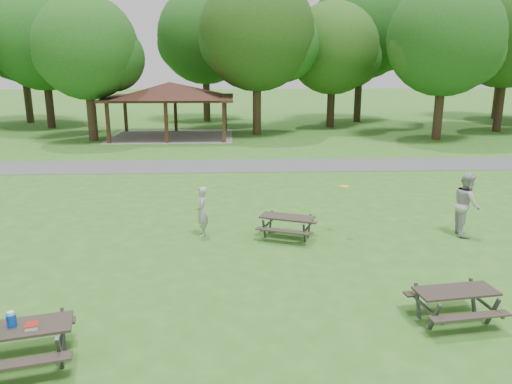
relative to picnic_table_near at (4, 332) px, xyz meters
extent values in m
plane|color=#30691E|center=(3.69, 3.07, -0.75)|extent=(160.00, 160.00, 0.00)
cube|color=#4D4C4F|center=(3.69, 17.07, -0.74)|extent=(120.00, 3.20, 0.02)
cube|color=#321D12|center=(-4.01, 24.37, 0.55)|extent=(0.22, 0.22, 2.60)
cube|color=#3E2816|center=(-4.01, 29.77, 0.55)|extent=(0.22, 0.22, 2.60)
cube|color=#3A1F15|center=(-0.31, 24.37, 0.55)|extent=(0.22, 0.22, 2.60)
cube|color=#341F13|center=(-0.31, 29.77, 0.55)|extent=(0.22, 0.22, 2.60)
cube|color=#382414|center=(3.39, 24.37, 0.55)|extent=(0.22, 0.22, 2.60)
cube|color=#3A1F15|center=(3.39, 29.77, 0.55)|extent=(0.22, 0.22, 2.60)
cube|color=#352015|center=(-0.31, 27.07, 1.93)|extent=(8.60, 6.60, 0.16)
pyramid|color=#321A14|center=(-0.31, 27.07, 2.51)|extent=(7.01, 7.01, 1.00)
cube|color=gray|center=(-0.31, 27.07, -0.73)|extent=(8.40, 6.40, 0.03)
cylinder|color=black|center=(-10.31, 32.07, 1.18)|extent=(0.60, 0.60, 3.85)
sphere|color=#164E16|center=(-10.31, 32.07, 6.03)|extent=(7.80, 7.80, 7.80)
sphere|color=#194614|center=(-8.56, 32.37, 5.25)|extent=(5.07, 5.07, 5.07)
sphere|color=#1C4112|center=(-11.87, 31.87, 5.44)|extent=(4.68, 4.68, 4.68)
cylinder|color=#312216|center=(-5.31, 25.57, 1.00)|extent=(0.60, 0.60, 3.50)
sphere|color=#184C15|center=(-5.31, 25.57, 5.23)|extent=(6.60, 6.60, 6.60)
sphere|color=#154313|center=(-3.83, 25.87, 4.57)|extent=(4.29, 4.29, 4.29)
sphere|color=#194714|center=(-6.63, 25.37, 4.73)|extent=(3.96, 3.96, 3.96)
cylinder|color=#332416|center=(5.69, 28.07, 1.26)|extent=(0.60, 0.60, 4.02)
sphere|color=#1B4012|center=(5.69, 28.07, 6.28)|extent=(8.00, 8.00, 8.00)
sphere|color=#154C15|center=(7.49, 28.37, 5.48)|extent=(5.20, 5.20, 5.20)
sphere|color=#154814|center=(4.09, 27.87, 5.68)|extent=(4.80, 4.80, 4.80)
cylinder|color=black|center=(11.69, 31.57, 0.97)|extent=(0.60, 0.60, 3.43)
sphere|color=#204B15|center=(11.69, 31.57, 5.31)|extent=(7.00, 7.00, 7.00)
sphere|color=#1B4714|center=(13.26, 31.87, 4.61)|extent=(4.55, 4.55, 4.55)
sphere|color=#1A4C15|center=(10.29, 31.37, 4.78)|extent=(4.20, 4.20, 4.20)
cylinder|color=#301F15|center=(17.69, 25.07, 1.14)|extent=(0.60, 0.60, 3.78)
sphere|color=#154614|center=(17.69, 25.07, 5.81)|extent=(7.40, 7.40, 7.40)
sphere|color=#1D4A15|center=(19.35, 25.37, 5.07)|extent=(4.81, 4.81, 4.81)
sphere|color=#1C4714|center=(16.21, 24.87, 5.25)|extent=(4.44, 4.44, 4.44)
cylinder|color=black|center=(23.69, 28.57, 1.35)|extent=(0.60, 0.60, 4.20)
sphere|color=#1A4012|center=(23.69, 28.57, 6.53)|extent=(8.20, 8.20, 8.20)
sphere|color=#1C4212|center=(22.05, 28.37, 5.91)|extent=(4.92, 4.92, 4.92)
cylinder|color=#312316|center=(-13.31, 35.57, 1.44)|extent=(0.60, 0.60, 4.38)
sphere|color=#144012|center=(-13.31, 35.57, 6.63)|extent=(8.00, 8.00, 8.00)
sphere|color=#134313|center=(-11.51, 35.87, 5.83)|extent=(5.20, 5.20, 5.20)
sphere|color=#1A4A15|center=(-14.91, 35.37, 6.03)|extent=(4.80, 4.80, 4.80)
cylinder|color=#322316|center=(1.69, 36.07, 1.32)|extent=(0.60, 0.60, 4.13)
sphere|color=#164914|center=(1.69, 36.07, 6.38)|extent=(8.00, 8.00, 8.00)
sphere|color=#1A4614|center=(3.49, 36.37, 5.58)|extent=(5.20, 5.20, 5.20)
sphere|color=#1B4C15|center=(0.09, 35.87, 5.78)|extent=(4.80, 4.80, 4.80)
cylinder|color=black|center=(14.69, 35.07, 1.53)|extent=(0.60, 0.60, 4.55)
sphere|color=#144513|center=(14.69, 35.07, 6.95)|extent=(8.40, 8.40, 8.40)
sphere|color=#164614|center=(16.58, 35.37, 6.11)|extent=(5.46, 5.46, 5.46)
sphere|color=#1A4915|center=(13.01, 34.87, 6.32)|extent=(5.04, 5.04, 5.04)
cylinder|color=#2F2015|center=(27.69, 36.57, 1.39)|extent=(0.60, 0.60, 4.27)
sphere|color=#1B4012|center=(27.69, 36.57, 6.52)|extent=(8.00, 8.00, 8.00)
sphere|color=#184012|center=(26.09, 36.37, 5.92)|extent=(4.80, 4.80, 4.80)
cube|color=#2B251F|center=(0.17, 0.08, 0.02)|extent=(2.00, 1.17, 0.05)
cube|color=#2E2621|center=(0.32, -0.52, -0.29)|extent=(1.89, 0.71, 0.04)
cube|color=#2C2620|center=(0.02, 0.68, -0.29)|extent=(1.89, 0.71, 0.04)
cube|color=#434345|center=(0.96, -0.13, -0.37)|extent=(0.15, 0.40, 0.81)
cube|color=#424245|center=(0.77, 0.63, -0.37)|extent=(0.15, 0.40, 0.81)
cube|color=#39393B|center=(0.87, 0.25, -0.34)|extent=(0.43, 1.50, 0.05)
cylinder|color=#0C43B4|center=(0.11, 0.11, 0.15)|extent=(0.19, 0.19, 0.23)
cylinder|color=silver|center=(0.11, 0.11, 0.29)|extent=(0.14, 0.14, 0.05)
cube|color=silver|center=(0.48, 0.03, 0.08)|extent=(0.25, 0.25, 0.07)
cube|color=#AC1C13|center=(0.48, 0.03, 0.12)|extent=(0.26, 0.26, 0.02)
cube|color=#2D2720|center=(5.61, 6.48, -0.09)|extent=(1.74, 1.18, 0.04)
cube|color=#2D2620|center=(5.41, 5.98, -0.36)|extent=(1.59, 0.80, 0.04)
cube|color=#312823|center=(5.80, 6.98, -0.36)|extent=(1.59, 0.80, 0.04)
cube|color=#454547|center=(4.90, 6.39, -0.42)|extent=(0.17, 0.34, 0.70)
cube|color=#3B3B3E|center=(5.15, 7.02, -0.42)|extent=(0.17, 0.34, 0.70)
cube|color=#474749|center=(5.02, 6.70, -0.39)|extent=(0.52, 1.25, 0.04)
cube|color=#39393B|center=(6.06, 5.94, -0.42)|extent=(0.17, 0.34, 0.70)
cube|color=#3F3F41|center=(6.31, 6.57, -0.42)|extent=(0.17, 0.34, 0.70)
cube|color=#404043|center=(6.19, 6.25, -0.39)|extent=(0.52, 1.25, 0.04)
cube|color=#2A231E|center=(8.56, 1.32, -0.07)|extent=(1.75, 0.88, 0.05)
cube|color=#2D2621|center=(8.64, 0.78, -0.34)|extent=(1.69, 0.46, 0.04)
cube|color=black|center=(8.49, 1.87, -0.34)|extent=(1.69, 0.46, 0.04)
cube|color=#414144|center=(7.97, 0.89, -0.41)|extent=(0.10, 0.35, 0.73)
cube|color=#454547|center=(7.88, 1.58, -0.41)|extent=(0.10, 0.35, 0.73)
cube|color=#404042|center=(7.93, 1.24, -0.38)|extent=(0.24, 1.35, 0.05)
cube|color=#434346|center=(9.25, 1.06, -0.41)|extent=(0.10, 0.35, 0.73)
cube|color=#3A3A3D|center=(9.15, 1.76, -0.41)|extent=(0.10, 0.35, 0.73)
cube|color=#3C3C3E|center=(9.20, 1.41, -0.38)|extent=(0.24, 1.35, 0.05)
cylinder|color=yellow|center=(7.36, 6.65, 0.81)|extent=(0.28, 0.28, 0.02)
imported|color=#A4A4A6|center=(3.01, 6.77, 0.03)|extent=(0.40, 0.58, 1.56)
imported|color=#B0B0B3|center=(11.14, 6.54, 0.24)|extent=(0.89, 1.06, 1.97)
camera|label=1|loc=(4.02, -7.87, 4.58)|focal=35.00mm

